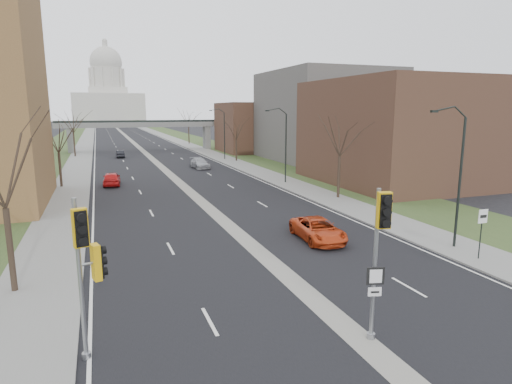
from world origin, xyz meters
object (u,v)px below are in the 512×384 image
car_right_near (318,229)px  car_right_mid (200,163)px  car_left_near (112,179)px  car_left_far (120,154)px  speed_limit_sign (482,225)px  signal_pole_median (380,239)px  signal_pole_left (87,256)px

car_right_near → car_right_mid: bearing=92.8°
car_left_near → car_left_far: (2.44, 30.52, -0.13)m
car_right_mid → car_left_far: bearing=115.1°
speed_limit_sign → car_right_near: size_ratio=0.56×
car_right_near → car_right_mid: (0.66, 38.05, 0.01)m
car_left_far → car_right_near: (9.76, -57.49, 0.07)m
signal_pole_median → car_right_near: 13.31m
speed_limit_sign → car_right_mid: speed_limit_sign is taller
signal_pole_left → car_left_near: bearing=71.3°
signal_pole_median → car_right_mid: (4.85, 50.24, -3.32)m
speed_limit_sign → signal_pole_left: bearing=-170.1°
car_left_near → car_left_far: 30.61m
signal_pole_median → speed_limit_sign: (11.02, 5.46, -1.93)m
car_left_near → car_right_near: size_ratio=0.88×
car_left_near → car_right_near: car_left_near is taller
signal_pole_median → car_right_mid: signal_pole_median is taller
car_right_near → signal_pole_median: bearing=-105.2°
signal_pole_left → car_right_mid: size_ratio=1.13×
signal_pole_left → signal_pole_median: size_ratio=0.99×
signal_pole_median → car_left_far: 69.99m
signal_pole_median → car_right_mid: bearing=99.7°
speed_limit_sign → car_right_mid: size_ratio=0.57×
signal_pole_median → car_right_near: signal_pole_median is taller
signal_pole_left → speed_limit_sign: 21.07m
car_right_near → car_right_mid: size_ratio=1.02×
car_left_far → car_right_mid: bearing=117.6°
signal_pole_left → signal_pole_median: bearing=-30.2°
car_left_near → car_right_near: (12.20, -26.98, -0.06)m
signal_pole_median → car_left_far: (-5.57, 69.68, -3.40)m
signal_pole_left → car_right_mid: (14.63, 47.74, -3.02)m
car_left_near → speed_limit_sign: bearing=123.5°
speed_limit_sign → car_right_mid: (-6.16, 44.78, -1.39)m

